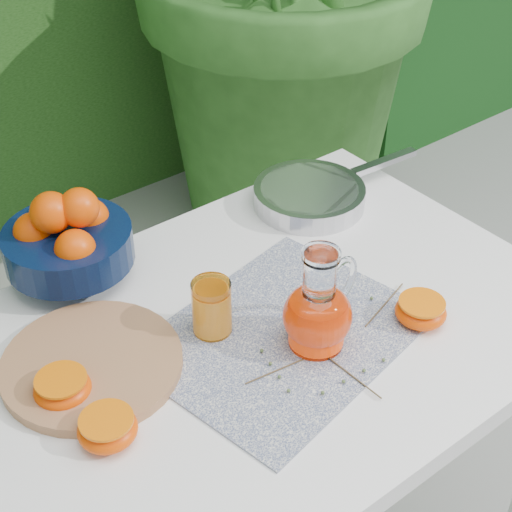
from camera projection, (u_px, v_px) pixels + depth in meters
white_table at (263, 362)px, 1.32m from camera, size 1.00×0.70×0.75m
placemat at (283, 335)px, 1.25m from camera, size 0.48×0.40×0.00m
cutting_board at (92, 364)px, 1.19m from camera, size 0.34×0.34×0.02m
fruit_bowl at (67, 238)px, 1.33m from camera, size 0.26×0.26×0.17m
juice_pitcher at (318, 312)px, 1.20m from camera, size 0.16×0.13×0.18m
juice_tumbler at (212, 308)px, 1.23m from camera, size 0.07×0.07×0.09m
saute_pan at (311, 194)px, 1.54m from camera, size 0.39×0.24×0.04m
orange_halves at (207, 372)px, 1.16m from camera, size 0.62×0.29×0.04m
thyme_sprigs at (342, 347)px, 1.22m from camera, size 0.36×0.22×0.01m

